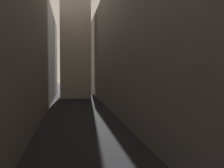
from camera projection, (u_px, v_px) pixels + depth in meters
name	position (u px, v px, depth m)	size (l,w,h in m)	color
ground_plane	(82.00, 123.00, 38.46)	(264.00, 264.00, 0.00)	black
building_block_right	(169.00, 40.00, 41.81)	(14.59, 108.00, 23.21)	slate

